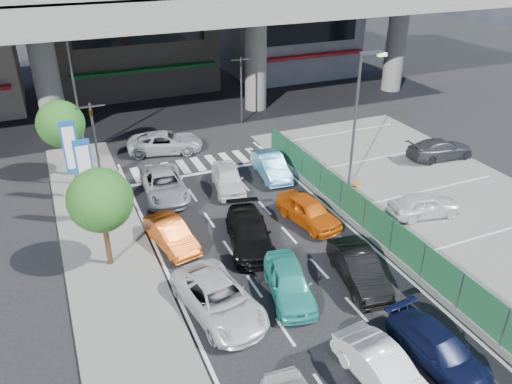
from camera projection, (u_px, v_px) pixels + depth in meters
name	position (u px, v px, depth m)	size (l,w,h in m)	color
ground	(288.00, 277.00, 21.98)	(120.00, 120.00, 0.00)	black
parking_lot	(450.00, 207.00, 27.46)	(12.00, 28.00, 0.06)	#61615F
sidewalk_left	(111.00, 264.00, 22.73)	(4.00, 30.00, 0.12)	#61615F
fence_run	(376.00, 224.00, 24.23)	(0.16, 22.00, 1.80)	#1D5632
expressway	(153.00, 5.00, 35.70)	(64.00, 14.00, 10.75)	#62625D
building_center	(127.00, 4.00, 45.19)	(14.00, 10.90, 15.00)	gray
building_east	(289.00, 13.00, 50.71)	(12.00, 10.90, 12.00)	gray
traffic_light_left	(93.00, 125.00, 27.68)	(1.60, 1.24, 5.20)	#595B60
traffic_light_right	(241.00, 74.00, 37.47)	(1.60, 1.24, 5.20)	#595B60
street_lamp_right	(358.00, 112.00, 27.13)	(1.65, 0.22, 8.00)	#595B60
street_lamp_left	(77.00, 83.00, 32.11)	(1.65, 0.22, 8.00)	#595B60
signboard_near	(85.00, 171.00, 24.49)	(0.80, 0.14, 4.70)	#595B60
signboard_far	(71.00, 150.00, 26.78)	(0.80, 0.14, 4.70)	#595B60
tree_near	(100.00, 200.00, 21.17)	(2.80, 2.80, 4.80)	#382314
tree_far	(61.00, 124.00, 29.40)	(2.80, 2.80, 4.80)	#382314
hatch_white_back_mid	(383.00, 370.00, 16.53)	(1.40, 4.02, 1.33)	white
minivan_navy_back	(439.00, 349.00, 17.39)	(1.72, 4.24, 1.23)	black
sedan_white_mid_left	(219.00, 299.00, 19.65)	(2.29, 4.97, 1.38)	silver
taxi_teal_mid	(289.00, 283.00, 20.55)	(1.63, 4.05, 1.38)	#30AFA1
hatch_black_mid_right	(359.00, 268.00, 21.40)	(1.46, 4.19, 1.38)	black
taxi_orange_left	(171.00, 234.00, 23.89)	(1.34, 3.84, 1.26)	#D85515
sedan_black_mid	(249.00, 233.00, 23.90)	(1.93, 4.76, 1.38)	black
taxi_orange_right	(308.00, 211.00, 25.75)	(1.63, 4.05, 1.38)	#D1570B
wagon_silver_front_left	(164.00, 185.00, 28.36)	(2.29, 4.97, 1.38)	#B2B3BA
sedan_white_front_mid	(228.00, 179.00, 29.07)	(1.63, 4.05, 1.38)	silver
kei_truck_front_right	(271.00, 166.00, 30.62)	(1.46, 4.19, 1.38)	#5098C7
crossing_wagon_silver	(165.00, 142.00, 33.97)	(2.32, 5.03, 1.40)	#AEAFB5
parked_sedan_white	(424.00, 205.00, 26.29)	(1.55, 3.85, 1.31)	silver
parked_sedan_dgrey	(440.00, 149.00, 32.91)	(1.84, 4.53, 1.31)	#323238
traffic_cone	(357.00, 182.00, 29.40)	(0.33, 0.33, 0.63)	#E0560C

